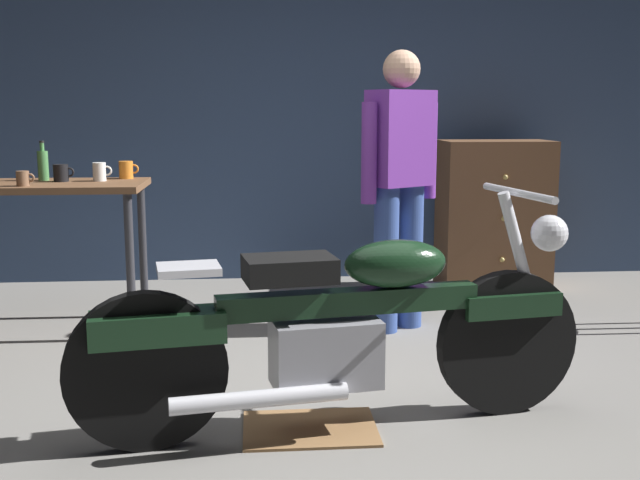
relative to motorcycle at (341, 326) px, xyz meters
name	(u,v)px	position (x,y,z in m)	size (l,w,h in m)	color
ground_plane	(334,408)	(-0.01, 0.24, -0.45)	(12.00, 12.00, 0.00)	gray
back_wall	(297,80)	(-0.01, 3.04, 1.10)	(8.00, 0.12, 3.10)	#384C70
workbench	(34,202)	(-1.66, 1.63, 0.34)	(1.30, 0.64, 0.90)	brown
motorcycle	(341,326)	(0.00, 0.00, 0.00)	(2.17, 0.71, 1.00)	black
person_standing	(400,178)	(0.51, 1.47, 0.48)	(0.50, 0.39, 1.67)	#354E94
wooden_dresser	(494,215)	(1.43, 2.53, 0.10)	(0.80, 0.47, 1.10)	brown
drip_tray	(310,428)	(-0.13, 0.00, -0.44)	(0.56, 0.40, 0.01)	olive
mug_orange_travel	(126,170)	(-1.15, 1.86, 0.51)	(0.12, 0.09, 0.11)	orange
mug_white_ceramic	(100,172)	(-1.28, 1.70, 0.51)	(0.11, 0.08, 0.11)	white
mug_brown_stoneware	(23,178)	(-1.65, 1.43, 0.49)	(0.10, 0.07, 0.09)	brown
mug_black_matte	(61,173)	(-1.50, 1.69, 0.50)	(0.12, 0.09, 0.10)	black
bottle	(43,165)	(-1.63, 1.77, 0.55)	(0.06, 0.06, 0.24)	#4C8C4C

